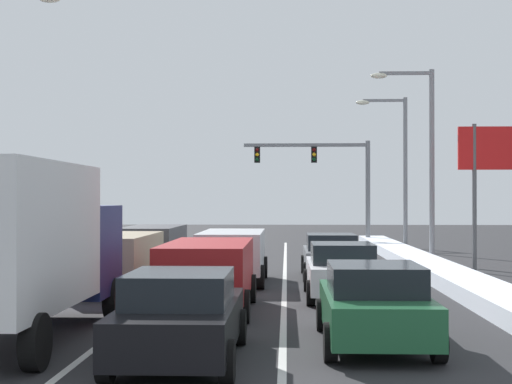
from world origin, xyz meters
TOP-DOWN VIEW (x-y plane):
  - ground_plane at (0.00, 15.74)m, footprint 120.00×120.00m
  - lane_stripe_between_right_lane_and_center_lane at (1.70, 19.68)m, footprint 0.14×43.29m
  - lane_stripe_between_center_lane_and_left_lane at (-1.70, 19.68)m, footprint 0.14×43.29m
  - snow_bank_right_shoulder at (7.00, 19.68)m, footprint 1.51×43.29m
  - snow_bank_left_shoulder at (-7.00, 19.68)m, footprint 1.77×43.29m
  - sedan_green_right_lane_nearest at (3.39, 7.36)m, footprint 2.00×4.50m
  - sedan_white_right_lane_second at (3.27, 14.16)m, footprint 2.00×4.50m
  - sedan_gray_right_lane_third at (3.30, 19.82)m, footprint 2.00×4.50m
  - sedan_black_center_lane_nearest at (0.01, 5.74)m, footprint 2.00×4.50m
  - suv_red_center_lane_second at (-0.12, 11.49)m, footprint 2.16×4.90m
  - suv_silver_center_lane_third at (0.02, 17.87)m, footprint 2.16×4.90m
  - box_truck_left_lane_nearest at (-3.30, 7.39)m, footprint 2.53×7.20m
  - suv_tan_left_lane_second at (-3.20, 15.49)m, footprint 2.16×4.90m
  - suv_charcoal_left_lane_third at (-3.33, 22.38)m, footprint 2.16×4.90m
  - traffic_light_gantry at (4.27, 39.34)m, footprint 7.54×0.47m
  - street_lamp_right_near at (7.47, 25.58)m, footprint 2.66×0.36m
  - street_lamp_right_mid at (7.56, 33.45)m, footprint 2.66×0.36m
  - roadside_sign_right at (9.72, 21.95)m, footprint 3.20×0.16m

SIDE VIEW (x-z plane):
  - ground_plane at x=0.00m, z-range 0.00..0.00m
  - lane_stripe_between_right_lane_and_center_lane at x=1.70m, z-range 0.00..0.01m
  - lane_stripe_between_center_lane_and_left_lane at x=-1.70m, z-range 0.00..0.01m
  - snow_bank_right_shoulder at x=7.00m, z-range 0.00..0.45m
  - snow_bank_left_shoulder at x=-7.00m, z-range 0.00..0.57m
  - sedan_green_right_lane_nearest at x=3.39m, z-range 0.01..1.52m
  - sedan_white_right_lane_second at x=3.27m, z-range 0.01..1.52m
  - sedan_gray_right_lane_third at x=3.30m, z-range 0.01..1.52m
  - sedan_black_center_lane_nearest at x=0.01m, z-range 0.01..1.52m
  - suv_red_center_lane_second at x=-0.12m, z-range 0.18..1.85m
  - suv_silver_center_lane_third at x=0.02m, z-range 0.18..1.85m
  - suv_tan_left_lane_second at x=-3.20m, z-range 0.18..1.85m
  - suv_charcoal_left_lane_third at x=-3.33m, z-range 0.18..1.85m
  - box_truck_left_lane_nearest at x=-3.30m, z-range 0.22..3.58m
  - roadside_sign_right at x=9.72m, z-range 1.27..6.77m
  - traffic_light_gantry at x=4.27m, z-range 1.40..7.60m
  - street_lamp_right_mid at x=7.56m, z-range 0.80..8.80m
  - street_lamp_right_near at x=7.47m, z-range 0.80..8.94m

